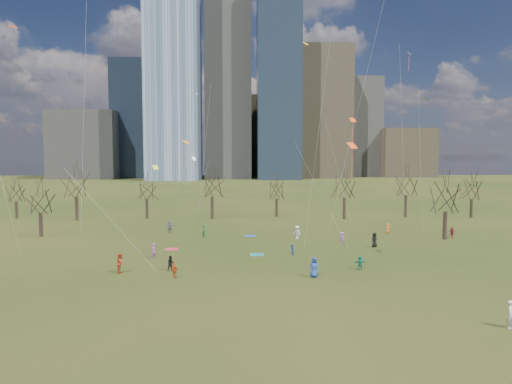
{
  "coord_description": "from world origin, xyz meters",
  "views": [
    {
      "loc": [
        -1.9,
        -42.66,
        11.1
      ],
      "look_at": [
        0.0,
        12.0,
        7.0
      ],
      "focal_mm": 32.0,
      "sensor_mm": 36.0,
      "label": 1
    }
  ],
  "objects_px": {
    "blanket_crimson": "(171,249)",
    "person_0": "(314,267)",
    "blanket_teal": "(257,254)",
    "person_2": "(121,263)",
    "person_1": "(511,314)",
    "blanket_navy": "(250,236)",
    "person_4": "(175,270)"
  },
  "relations": [
    {
      "from": "blanket_crimson",
      "to": "person_0",
      "type": "distance_m",
      "value": 20.48
    },
    {
      "from": "blanket_teal",
      "to": "person_2",
      "type": "relative_size",
      "value": 0.83
    },
    {
      "from": "person_0",
      "to": "person_4",
      "type": "distance_m",
      "value": 12.93
    },
    {
      "from": "person_2",
      "to": "person_4",
      "type": "xyz_separation_m",
      "value": [
        5.47,
        -2.08,
        -0.22
      ]
    },
    {
      "from": "blanket_navy",
      "to": "person_2",
      "type": "bearing_deg",
      "value": -122.35
    },
    {
      "from": "blanket_navy",
      "to": "person_4",
      "type": "distance_m",
      "value": 23.74
    },
    {
      "from": "blanket_navy",
      "to": "blanket_crimson",
      "type": "height_order",
      "value": "same"
    },
    {
      "from": "blanket_crimson",
      "to": "person_0",
      "type": "bearing_deg",
      "value": -41.87
    },
    {
      "from": "person_2",
      "to": "person_1",
      "type": "bearing_deg",
      "value": -117.82
    },
    {
      "from": "blanket_crimson",
      "to": "blanket_teal",
      "type": "bearing_deg",
      "value": -18.62
    },
    {
      "from": "blanket_navy",
      "to": "person_1",
      "type": "bearing_deg",
      "value": -65.56
    },
    {
      "from": "person_2",
      "to": "person_4",
      "type": "relative_size",
      "value": 1.29
    },
    {
      "from": "person_4",
      "to": "person_0",
      "type": "bearing_deg",
      "value": -149.42
    },
    {
      "from": "person_0",
      "to": "person_2",
      "type": "bearing_deg",
      "value": -177.51
    },
    {
      "from": "blanket_teal",
      "to": "person_4",
      "type": "xyz_separation_m",
      "value": [
        -8.02,
        -9.98,
        0.73
      ]
    },
    {
      "from": "person_0",
      "to": "person_4",
      "type": "bearing_deg",
      "value": -171.33
    },
    {
      "from": "person_0",
      "to": "person_4",
      "type": "height_order",
      "value": "person_0"
    },
    {
      "from": "blanket_crimson",
      "to": "person_4",
      "type": "distance_m",
      "value": 13.67
    },
    {
      "from": "blanket_teal",
      "to": "person_1",
      "type": "distance_m",
      "value": 28.04
    },
    {
      "from": "blanket_crimson",
      "to": "person_1",
      "type": "height_order",
      "value": "person_1"
    },
    {
      "from": "person_4",
      "to": "blanket_teal",
      "type": "bearing_deg",
      "value": -97.33
    },
    {
      "from": "blanket_teal",
      "to": "person_0",
      "type": "bearing_deg",
      "value": -64.25
    },
    {
      "from": "person_1",
      "to": "blanket_navy",
      "type": "bearing_deg",
      "value": 70.45
    },
    {
      "from": "blanket_teal",
      "to": "person_0",
      "type": "xyz_separation_m",
      "value": [
        4.91,
        -10.17,
        0.94
      ]
    },
    {
      "from": "blanket_crimson",
      "to": "person_4",
      "type": "relative_size",
      "value": 1.07
    },
    {
      "from": "blanket_navy",
      "to": "person_1",
      "type": "height_order",
      "value": "person_1"
    },
    {
      "from": "blanket_navy",
      "to": "person_1",
      "type": "relative_size",
      "value": 0.88
    },
    {
      "from": "person_2",
      "to": "blanket_teal",
      "type": "bearing_deg",
      "value": -59.79
    },
    {
      "from": "blanket_teal",
      "to": "person_2",
      "type": "xyz_separation_m",
      "value": [
        -13.49,
        -7.9,
        0.95
      ]
    },
    {
      "from": "blanket_teal",
      "to": "blanket_crimson",
      "type": "relative_size",
      "value": 1.0
    },
    {
      "from": "person_2",
      "to": "person_0",
      "type": "bearing_deg",
      "value": -97.19
    },
    {
      "from": "blanket_navy",
      "to": "person_4",
      "type": "relative_size",
      "value": 1.07
    }
  ]
}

